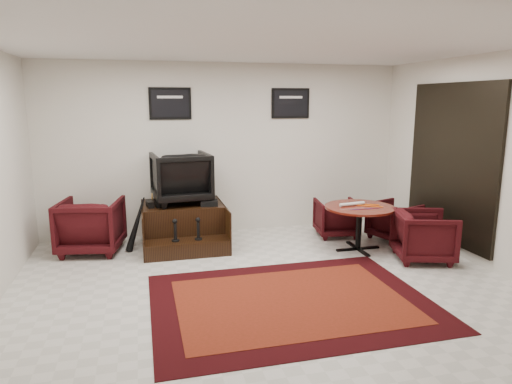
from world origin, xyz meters
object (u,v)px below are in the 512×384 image
table_chair_back (336,216)px  table_chair_window (394,219)px  shine_podium (183,226)px  table_chair_corner (424,234)px  shine_chair (181,175)px  meeting_table (359,212)px  armchair_side (91,223)px

table_chair_back → table_chair_window: bearing=161.9°
table_chair_back → shine_podium: bearing=5.0°
table_chair_corner → table_chair_back: bearing=43.1°
shine_podium → shine_chair: size_ratio=1.46×
meeting_table → table_chair_corner: table_chair_corner is taller
meeting_table → table_chair_corner: (0.67, -0.63, -0.20)m
table_chair_back → table_chair_window: 0.92m
table_chair_window → shine_chair: bearing=58.9°
shine_chair → table_chair_back: shine_chair is taller
shine_podium → table_chair_back: bearing=-3.5°
shine_podium → table_chair_back: 2.49m
shine_chair → table_chair_corner: 3.66m
meeting_table → table_chair_corner: 0.94m
shine_podium → table_chair_corner: (3.18, -1.55, 0.09)m
shine_podium → shine_chair: bearing=90.0°
shine_chair → table_chair_back: (2.49, -0.29, -0.74)m
table_chair_back → table_chair_window: (0.82, -0.41, 0.00)m
shine_podium → table_chair_back: table_chair_back is taller
shine_chair → table_chair_window: size_ratio=1.30×
armchair_side → table_chair_back: 3.83m
table_chair_corner → meeting_table: bearing=63.7°
shine_podium → shine_chair: 0.79m
meeting_table → table_chair_window: 0.91m
shine_podium → table_chair_window: (3.31, -0.56, 0.04)m
shine_chair → table_chair_window: (3.31, -0.70, -0.74)m
armchair_side → meeting_table: armchair_side is taller
meeting_table → table_chair_corner: size_ratio=1.34×
shine_chair → meeting_table: (2.51, -1.05, -0.49)m
armchair_side → table_chair_corner: bearing=171.9°
armchair_side → meeting_table: (3.85, -0.89, 0.15)m
table_chair_window → table_chair_corner: size_ratio=0.88×
shine_podium → armchair_side: (-1.34, -0.03, 0.14)m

